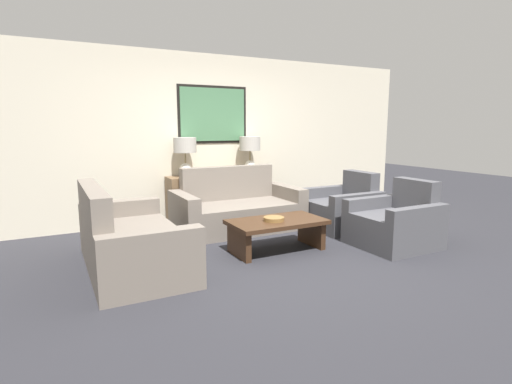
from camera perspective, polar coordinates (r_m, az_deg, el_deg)
ground_plane at (r=4.84m, az=4.17°, el=-8.89°), size 20.00×20.00×0.00m
back_wall at (r=6.66m, az=-6.28°, el=7.74°), size 7.73×0.12×2.65m
console_table at (r=6.50m, az=-5.23°, el=-0.79°), size 1.67×0.40×0.74m
table_lamp_left at (r=6.22m, az=-10.10°, el=5.92°), size 0.35×0.35×0.60m
table_lamp_right at (r=6.64m, az=-0.87°, el=6.27°), size 0.35×0.35×0.60m
couch_by_back_wall at (r=5.92m, az=-2.76°, el=-2.56°), size 1.84×0.95×0.91m
couch_by_side at (r=4.50m, az=-17.71°, el=-6.83°), size 0.95×1.84×0.91m
coffee_table at (r=4.90m, az=3.00°, el=-5.16°), size 1.16×0.65×0.39m
decorative_bowl at (r=4.82m, az=2.56°, el=-3.87°), size 0.25×0.25×0.05m
armchair_near_back_wall at (r=6.14m, az=12.23°, el=-2.44°), size 0.93×0.90×0.84m
armchair_near_camera at (r=5.41m, az=19.26°, el=-4.35°), size 0.93×0.90×0.84m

